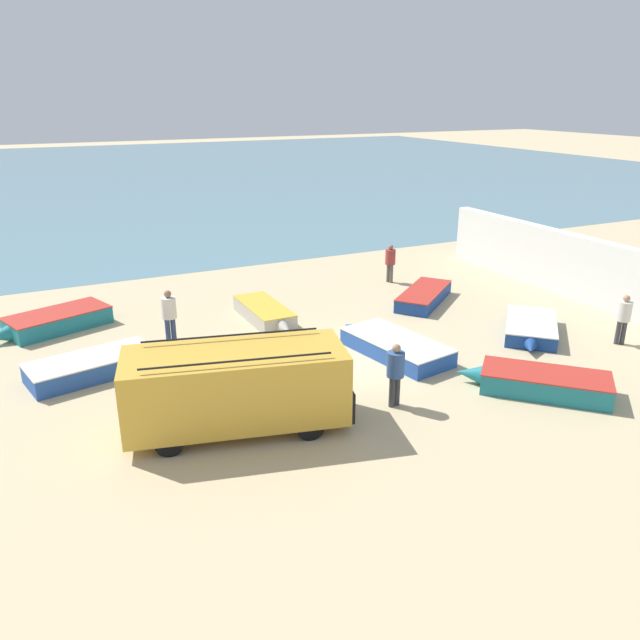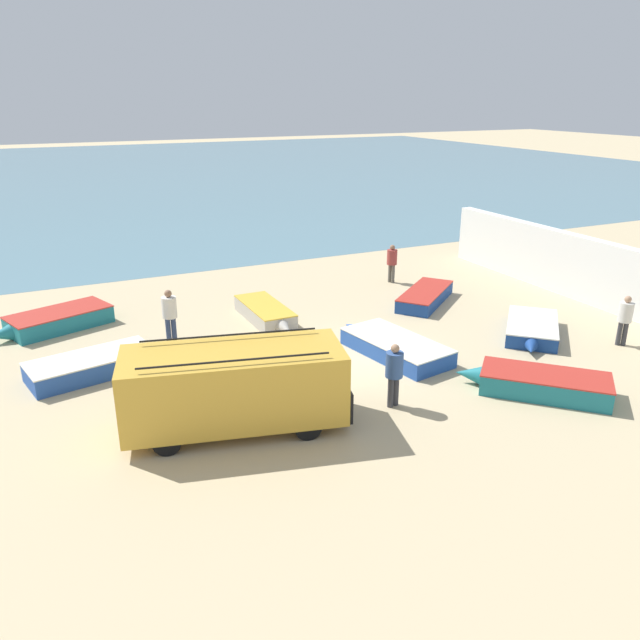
% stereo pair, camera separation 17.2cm
% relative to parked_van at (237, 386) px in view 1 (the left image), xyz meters
% --- Properties ---
extents(ground_plane, '(200.00, 200.00, 0.00)m').
position_rel_parked_van_xyz_m(ground_plane, '(4.67, 2.48, -1.14)').
color(ground_plane, tan).
extents(sea_water, '(120.00, 80.00, 0.01)m').
position_rel_parked_van_xyz_m(sea_water, '(4.67, 54.48, -1.14)').
color(sea_water, slate).
rests_on(sea_water, ground_plane).
extents(harbor_wall, '(0.50, 16.15, 2.52)m').
position_rel_parked_van_xyz_m(harbor_wall, '(15.72, 3.48, 0.12)').
color(harbor_wall, silver).
rests_on(harbor_wall, ground_plane).
extents(parked_van, '(5.72, 3.24, 2.18)m').
position_rel_parked_van_xyz_m(parked_van, '(0.00, 0.00, 0.00)').
color(parked_van, gold).
rests_on(parked_van, ground_plane).
extents(fishing_rowboat_0, '(3.92, 3.39, 0.53)m').
position_rel_parked_van_xyz_m(fishing_rowboat_0, '(9.92, 6.30, -0.88)').
color(fishing_rowboat_0, navy).
rests_on(fishing_rowboat_0, ground_plane).
extents(fishing_rowboat_1, '(1.31, 3.89, 0.57)m').
position_rel_parked_van_xyz_m(fishing_rowboat_1, '(3.38, 6.93, -0.85)').
color(fishing_rowboat_1, '#ADA89E').
rests_on(fishing_rowboat_1, ground_plane).
extents(fishing_rowboat_2, '(3.36, 3.46, 0.50)m').
position_rel_parked_van_xyz_m(fishing_rowboat_2, '(11.08, 1.65, -0.89)').
color(fishing_rowboat_2, navy).
rests_on(fishing_rowboat_2, ground_plane).
extents(fishing_rowboat_3, '(2.32, 4.56, 0.55)m').
position_rel_parked_van_xyz_m(fishing_rowboat_3, '(5.96, 2.31, -0.87)').
color(fishing_rowboat_3, '#234CA3').
rests_on(fishing_rowboat_3, ground_plane).
extents(fishing_rowboat_4, '(4.21, 2.69, 0.62)m').
position_rel_parked_van_xyz_m(fishing_rowboat_4, '(-3.59, 9.33, -0.83)').
color(fishing_rowboat_4, '#1E757F').
rests_on(fishing_rowboat_4, ground_plane).
extents(fishing_rowboat_5, '(3.64, 3.62, 0.61)m').
position_rel_parked_van_xyz_m(fishing_rowboat_5, '(8.14, -1.77, -0.84)').
color(fishing_rowboat_5, '#1E757F').
rests_on(fishing_rowboat_5, ground_plane).
extents(fishing_rowboat_6, '(4.44, 2.28, 0.58)m').
position_rel_parked_van_xyz_m(fishing_rowboat_6, '(-2.77, 4.82, -0.85)').
color(fishing_rowboat_6, '#234CA3').
rests_on(fishing_rowboat_6, ground_plane).
extents(fisherman_0, '(0.48, 0.48, 1.83)m').
position_rel_parked_van_xyz_m(fisherman_0, '(-0.21, 6.30, -0.05)').
color(fisherman_0, navy).
rests_on(fisherman_0, ground_plane).
extents(fisherman_1, '(0.46, 0.46, 1.77)m').
position_rel_parked_van_xyz_m(fisherman_1, '(4.09, -0.69, -0.08)').
color(fisherman_1, '#38383D').
rests_on(fisherman_1, ground_plane).
extents(fisherman_2, '(0.45, 0.45, 1.70)m').
position_rel_parked_van_xyz_m(fisherman_2, '(13.14, -0.24, -0.13)').
color(fisherman_2, '#38383D').
rests_on(fisherman_2, ground_plane).
extents(fisherman_3, '(0.44, 0.44, 1.68)m').
position_rel_parked_van_xyz_m(fisherman_3, '(10.09, 9.22, -0.14)').
color(fisherman_3, '#5B564C').
rests_on(fisherman_3, ground_plane).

